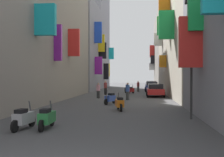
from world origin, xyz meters
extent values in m
plane|color=#424244|center=(0.00, 30.00, 0.00)|extent=(140.00, 140.00, 0.00)
cube|color=#19B2BF|center=(-4.31, 13.90, 5.95)|extent=(1.38, 0.47, 2.08)
cube|color=purple|center=(-4.69, 18.13, 4.92)|extent=(0.61, 0.39, 2.95)
cube|color=red|center=(-4.45, 22.70, 5.48)|extent=(1.09, 0.47, 2.63)
cube|color=gray|center=(-8.00, 39.77, 6.97)|extent=(6.00, 10.88, 13.93)
cube|color=yellow|center=(-4.47, 42.57, 7.76)|extent=(1.07, 0.42, 2.90)
cube|color=blue|center=(-4.44, 38.61, 8.93)|extent=(1.11, 0.54, 3.19)
cube|color=black|center=(-4.34, 43.01, 6.55)|extent=(1.31, 0.49, 2.69)
cube|color=purple|center=(-4.43, 38.90, 3.88)|extent=(1.15, 0.46, 2.71)
cube|color=gray|center=(-8.00, 52.61, 10.25)|extent=(6.00, 14.79, 20.50)
cube|color=black|center=(-4.54, 49.70, 3.18)|extent=(0.92, 0.64, 3.05)
cube|color=#19B2BF|center=(-4.44, 58.40, 7.32)|extent=(1.12, 0.60, 2.53)
cube|color=yellow|center=(-4.65, 53.84, 3.55)|extent=(0.70, 0.37, 2.66)
cube|color=green|center=(4.64, 9.57, 5.16)|extent=(0.72, 0.37, 1.59)
cube|color=red|center=(4.44, 9.79, 3.85)|extent=(1.12, 0.45, 2.49)
cube|color=#BCB29E|center=(8.00, 29.64, 7.05)|extent=(6.00, 27.38, 14.11)
cube|color=orange|center=(4.43, 25.17, 8.84)|extent=(1.15, 0.43, 2.87)
cube|color=orange|center=(4.59, 29.23, 3.96)|extent=(0.83, 0.61, 1.40)
cube|color=green|center=(4.37, 26.07, 7.56)|extent=(1.25, 0.44, 1.95)
cube|color=white|center=(4.44, 35.84, 7.39)|extent=(1.12, 0.52, 1.71)
cube|color=green|center=(4.31, 21.50, 6.83)|extent=(1.37, 0.55, 2.54)
cube|color=gray|center=(8.00, 51.66, 6.95)|extent=(6.00, 16.67, 13.91)
cube|color=white|center=(4.43, 57.74, 4.39)|extent=(1.14, 0.58, 1.51)
cube|color=red|center=(4.49, 57.40, 7.64)|extent=(1.02, 0.63, 2.58)
cube|color=black|center=(4.58, 57.29, 5.86)|extent=(0.84, 0.62, 1.79)
cube|color=navy|center=(3.61, 37.48, 0.63)|extent=(1.76, 4.37, 0.66)
cube|color=black|center=(3.61, 37.26, 1.19)|extent=(1.55, 2.45, 0.46)
cylinder|color=black|center=(2.73, 38.92, 0.30)|extent=(0.18, 0.60, 0.60)
cylinder|color=black|center=(4.50, 38.92, 0.30)|extent=(0.18, 0.60, 0.60)
cylinder|color=black|center=(2.73, 36.04, 0.30)|extent=(0.18, 0.60, 0.60)
cylinder|color=black|center=(4.50, 36.04, 0.30)|extent=(0.18, 0.60, 0.60)
cube|color=#B21E1E|center=(3.58, 26.53, 0.59)|extent=(1.72, 4.25, 0.58)
cube|color=black|center=(3.58, 26.32, 1.13)|extent=(1.51, 2.38, 0.50)
cylinder|color=black|center=(2.72, 27.94, 0.30)|extent=(0.18, 0.60, 0.60)
cylinder|color=black|center=(4.44, 27.94, 0.30)|extent=(0.18, 0.60, 0.60)
cylinder|color=black|center=(2.72, 25.13, 0.30)|extent=(0.18, 0.60, 0.60)
cylinder|color=black|center=(4.44, 25.13, 0.30)|extent=(0.18, 0.60, 0.60)
cube|color=white|center=(3.83, 44.36, 0.63)|extent=(1.81, 4.20, 0.67)
cube|color=black|center=(3.83, 44.15, 1.20)|extent=(1.59, 2.35, 0.47)
cylinder|color=black|center=(2.92, 45.75, 0.30)|extent=(0.18, 0.60, 0.60)
cylinder|color=black|center=(4.73, 45.75, 0.30)|extent=(0.18, 0.60, 0.60)
cylinder|color=black|center=(2.92, 42.98, 0.30)|extent=(0.18, 0.60, 0.60)
cylinder|color=black|center=(4.73, 42.98, 0.30)|extent=(0.18, 0.60, 0.60)
cube|color=#287F3D|center=(-1.84, 6.82, 0.46)|extent=(0.47, 1.20, 0.45)
cube|color=black|center=(-1.84, 6.60, 0.77)|extent=(0.34, 0.57, 0.16)
cylinder|color=#4C4C51|center=(-1.86, 7.42, 0.79)|extent=(0.07, 0.28, 0.68)
cylinder|color=black|center=(-1.86, 7.56, 0.24)|extent=(0.11, 0.48, 0.48)
cylinder|color=black|center=(-1.82, 6.08, 0.24)|extent=(0.11, 0.48, 0.48)
cube|color=black|center=(0.24, 33.98, 0.46)|extent=(0.73, 1.14, 0.45)
cube|color=black|center=(0.30, 34.17, 0.77)|extent=(0.47, 0.63, 0.16)
cylinder|color=#4C4C51|center=(0.08, 33.48, 0.79)|extent=(0.14, 0.28, 0.68)
cylinder|color=black|center=(0.04, 33.35, 0.24)|extent=(0.24, 0.49, 0.48)
cylinder|color=black|center=(0.43, 34.61, 0.24)|extent=(0.24, 0.49, 0.48)
cube|color=orange|center=(0.67, 13.53, 0.46)|extent=(0.67, 1.23, 0.45)
cube|color=black|center=(0.71, 13.32, 0.77)|extent=(0.43, 0.61, 0.16)
cylinder|color=#4C4C51|center=(0.55, 14.10, 0.79)|extent=(0.11, 0.28, 0.68)
cylinder|color=black|center=(0.52, 14.25, 0.24)|extent=(0.20, 0.49, 0.48)
cylinder|color=black|center=(0.82, 12.82, 0.24)|extent=(0.20, 0.49, 0.48)
cube|color=#2D4CAD|center=(-0.36, 17.53, 0.46)|extent=(0.80, 1.18, 0.45)
cube|color=black|center=(-0.29, 17.72, 0.77)|extent=(0.50, 0.64, 0.16)
cylinder|color=#4C4C51|center=(-0.56, 17.02, 0.79)|extent=(0.15, 0.28, 0.68)
cylinder|color=black|center=(-0.61, 16.89, 0.24)|extent=(0.27, 0.48, 0.48)
cylinder|color=black|center=(-0.12, 18.17, 0.24)|extent=(0.27, 0.48, 0.48)
cube|color=red|center=(0.81, 31.72, 0.46)|extent=(0.82, 1.24, 0.45)
cube|color=black|center=(0.73, 31.52, 0.77)|extent=(0.50, 0.64, 0.16)
cylinder|color=#4C4C51|center=(1.01, 32.27, 0.79)|extent=(0.15, 0.28, 0.68)
cylinder|color=black|center=(1.06, 32.40, 0.24)|extent=(0.26, 0.48, 0.48)
cylinder|color=black|center=(0.55, 31.04, 0.24)|extent=(0.26, 0.48, 0.48)
cube|color=#ADADB2|center=(-2.74, 6.60, 0.46)|extent=(0.55, 1.14, 0.45)
cube|color=black|center=(-2.76, 6.39, 0.77)|extent=(0.38, 0.59, 0.16)
cylinder|color=#4C4C51|center=(-2.68, 7.15, 0.79)|extent=(0.09, 0.28, 0.68)
cylinder|color=black|center=(-2.67, 7.29, 0.24)|extent=(0.15, 0.49, 0.48)
cylinder|color=black|center=(-2.81, 5.91, 0.24)|extent=(0.15, 0.49, 0.48)
cylinder|color=#3F3F3F|center=(1.67, 36.75, 0.37)|extent=(0.45, 0.45, 0.75)
cylinder|color=maroon|center=(1.67, 36.75, 1.04)|extent=(0.54, 0.54, 0.59)
sphere|color=tan|center=(1.67, 36.75, 1.44)|extent=(0.20, 0.20, 0.20)
cylinder|color=#383838|center=(0.81, 21.89, 0.39)|extent=(0.43, 0.43, 0.78)
cylinder|color=#335199|center=(0.81, 21.89, 1.09)|extent=(0.51, 0.51, 0.62)
sphere|color=tan|center=(0.81, 21.89, 1.50)|extent=(0.21, 0.21, 0.21)
cylinder|color=black|center=(-2.16, 29.24, 0.40)|extent=(0.45, 0.45, 0.81)
cylinder|color=maroon|center=(-2.16, 29.24, 1.13)|extent=(0.53, 0.53, 0.64)
sphere|color=tan|center=(-2.16, 29.24, 1.56)|extent=(0.22, 0.22, 0.22)
cylinder|color=#2C2C2C|center=(-2.21, 23.69, 0.37)|extent=(0.42, 0.42, 0.75)
cylinder|color=pink|center=(-2.21, 23.69, 1.04)|extent=(0.50, 0.50, 0.59)
sphere|color=tan|center=(-2.21, 23.69, 1.44)|extent=(0.20, 0.20, 0.20)
cylinder|color=#2D2D2D|center=(4.55, 10.15, 1.61)|extent=(0.12, 0.12, 3.22)
cube|color=black|center=(4.55, 10.15, 3.59)|extent=(0.26, 0.26, 0.75)
sphere|color=red|center=(4.55, 10.01, 3.84)|extent=(0.14, 0.14, 0.14)
sphere|color=orange|center=(4.55, 10.01, 3.59)|extent=(0.14, 0.14, 0.14)
sphere|color=green|center=(4.55, 10.01, 3.34)|extent=(0.14, 0.14, 0.14)
camera|label=1|loc=(1.99, -4.60, 2.14)|focal=45.83mm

